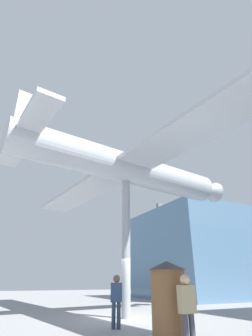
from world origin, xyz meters
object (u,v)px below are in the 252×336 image
visitor_person (116,297)px  info_kiosk (169,300)px  support_pylon_central (126,244)px  visitor_second (187,306)px  suspended_airplane (129,169)px

visitor_person → info_kiosk: bearing=-56.9°
support_pylon_central → visitor_person: support_pylon_central is taller
support_pylon_central → visitor_second: support_pylon_central is taller
visitor_person → suspended_airplane: bearing=82.4°
info_kiosk → visitor_second: bearing=-3.9°
visitor_person → visitor_second: (3.77, 0.19, -0.03)m
visitor_person → visitor_second: size_ratio=1.03×
support_pylon_central → info_kiosk: support_pylon_central is taller
support_pylon_central → suspended_airplane: size_ratio=0.29×
suspended_airplane → info_kiosk: bearing=-24.3°
suspended_airplane → info_kiosk: (5.30, -1.47, -6.19)m
visitor_second → suspended_airplane: bearing=-99.7°
suspended_airplane → visitor_second: 8.92m
suspended_airplane → visitor_second: size_ratio=13.18×
support_pylon_central → visitor_person: size_ratio=3.71×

